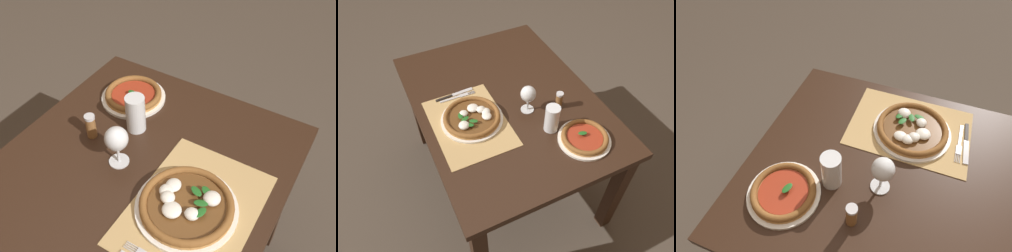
# 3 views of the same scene
# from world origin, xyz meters

# --- Properties ---
(ground_plane) EXTENTS (24.00, 24.00, 0.00)m
(ground_plane) POSITION_xyz_m (0.00, 0.00, 0.00)
(ground_plane) COLOR #473D33
(dining_table) EXTENTS (1.27, 0.94, 0.74)m
(dining_table) POSITION_xyz_m (0.00, 0.00, 0.64)
(dining_table) COLOR black
(dining_table) RESTS_ON ground
(paper_placemat) EXTENTS (0.49, 0.36, 0.00)m
(paper_placemat) POSITION_xyz_m (0.07, -0.24, 0.74)
(paper_placemat) COLOR tan
(paper_placemat) RESTS_ON dining_table
(pizza_near) EXTENTS (0.32, 0.32, 0.05)m
(pizza_near) POSITION_xyz_m (0.06, -0.22, 0.76)
(pizza_near) COLOR silver
(pizza_near) RESTS_ON paper_placemat
(pizza_far) EXTENTS (0.26, 0.26, 0.04)m
(pizza_far) POSITION_xyz_m (0.42, 0.22, 0.76)
(pizza_far) COLOR silver
(pizza_far) RESTS_ON dining_table
(wine_glass) EXTENTS (0.08, 0.08, 0.16)m
(wine_glass) POSITION_xyz_m (0.12, 0.07, 0.85)
(wine_glass) COLOR silver
(wine_glass) RESTS_ON dining_table
(pint_glass) EXTENTS (0.07, 0.07, 0.15)m
(pint_glass) POSITION_xyz_m (0.28, 0.12, 0.81)
(pint_glass) COLOR silver
(pint_glass) RESTS_ON dining_table
(fork) EXTENTS (0.02, 0.20, 0.00)m
(fork) POSITION_xyz_m (-0.13, -0.22, 0.75)
(fork) COLOR #B7B7BC
(fork) RESTS_ON paper_placemat
(knife) EXTENTS (0.03, 0.22, 0.01)m
(knife) POSITION_xyz_m (-0.16, -0.24, 0.75)
(knife) COLOR black
(knife) RESTS_ON paper_placemat
(pepper_shaker) EXTENTS (0.04, 0.04, 0.10)m
(pepper_shaker) POSITION_xyz_m (0.17, 0.23, 0.79)
(pepper_shaker) COLOR brown
(pepper_shaker) RESTS_ON dining_table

